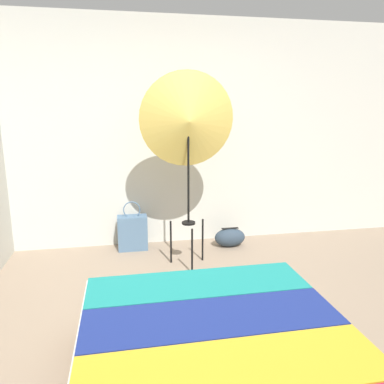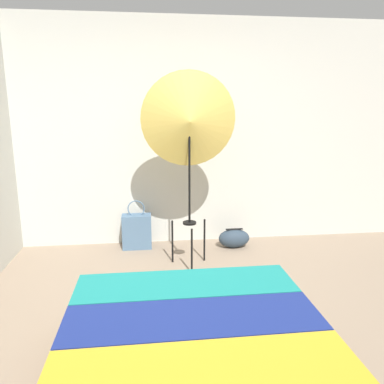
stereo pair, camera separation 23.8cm
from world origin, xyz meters
name	(u,v)px [view 1 (the left image)]	position (x,y,z in m)	size (l,w,h in m)	color
ground_plane	(202,345)	(0.00, 0.00, 0.00)	(14.00, 14.00, 0.00)	gray
wall_back	(164,135)	(0.00, 2.11, 1.30)	(8.00, 0.05, 2.60)	beige
bed	(222,378)	(-0.02, -0.60, 0.22)	(1.56, 1.85, 0.45)	brown
photo_umbrella	(188,122)	(0.15, 1.35, 1.47)	(0.94, 0.34, 1.96)	black
tote_bag	(133,232)	(-0.40, 1.91, 0.20)	(0.33, 0.17, 0.57)	slate
duffel_bag	(230,237)	(0.72, 1.79, 0.11)	(0.36, 0.22, 0.23)	#2D3D4C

